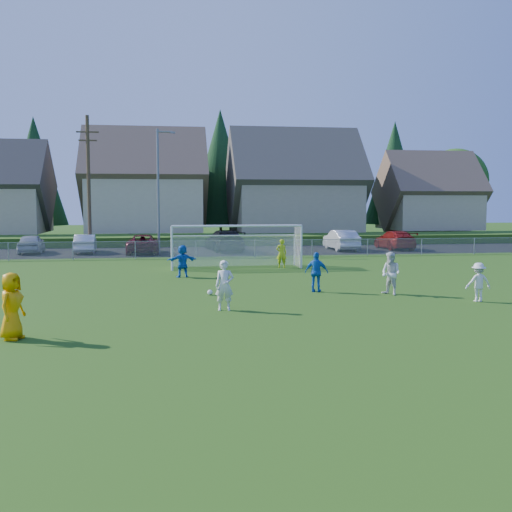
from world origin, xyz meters
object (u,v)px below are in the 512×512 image
object	(u,v)px
player_blue_b	(182,261)
car_g	(395,240)
goalkeeper	(282,253)
car_d	(225,241)
player_white_c	(478,282)
soccer_ball	(210,292)
referee	(12,306)
player_white_b	(391,274)
player_white_a	(225,285)
car_c	(143,244)
soccer_goal	(235,239)
player_blue_a	(316,272)
car_f	(341,240)
car_b	(85,244)

from	to	relation	value
player_blue_b	car_g	distance (m)	22.95
goalkeeper	car_g	xyz separation A→B (m)	(11.45, 11.69, -0.09)
goalkeeper	car_d	xyz separation A→B (m)	(-2.16, 11.77, -0.01)
goalkeeper	player_white_c	bearing A→B (deg)	113.19
soccer_ball	referee	xyz separation A→B (m)	(-6.00, -7.04, 0.83)
player_white_c	player_white_b	bearing A→B (deg)	-32.40
player_white_a	car_c	bearing A→B (deg)	103.93
goalkeeper	player_white_a	bearing A→B (deg)	71.14
soccer_ball	player_white_b	world-z (taller)	player_white_b
player_white_a	car_d	world-z (taller)	player_white_a
soccer_ball	soccer_goal	size ratio (longest dim) A/B	0.03
goalkeeper	car_c	distance (m)	13.56
player_blue_a	car_c	bearing A→B (deg)	-43.83
player_white_c	soccer_goal	xyz separation A→B (m)	(-7.85, 13.07, 0.88)
car_d	soccer_goal	distance (m)	11.25
player_white_c	goalkeeper	bearing A→B (deg)	-62.50
referee	player_white_a	xyz separation A→B (m)	(6.26, 3.55, -0.06)
soccer_ball	player_blue_b	distance (m)	6.06
soccer_ball	player_blue_a	size ratio (longest dim) A/B	0.13
referee	player_blue_a	size ratio (longest dim) A/B	1.11
player_white_a	player_white_c	bearing A→B (deg)	7.34
soccer_goal	player_blue_b	bearing A→B (deg)	-127.98
car_g	soccer_goal	xyz separation A→B (m)	(-14.05, -11.14, 0.89)
player_blue_a	goalkeeper	size ratio (longest dim) A/B	1.02
player_white_b	goalkeeper	world-z (taller)	player_white_b
goalkeeper	referee	bearing A→B (deg)	57.22
player_white_b	player_white_a	bearing A→B (deg)	-101.62
soccer_ball	player_white_c	distance (m)	10.53
player_white_c	car_g	bearing A→B (deg)	-99.60
referee	car_g	distance (m)	35.89
car_g	car_d	bearing A→B (deg)	0.46
player_white_b	player_blue_b	size ratio (longest dim) A/B	1.07
soccer_ball	goalkeeper	distance (m)	10.61
player_white_b	referee	bearing A→B (deg)	-96.52
player_white_c	car_d	distance (m)	25.39
car_f	car_g	distance (m)	4.49
player_white_b	car_b	size ratio (longest dim) A/B	0.42
car_d	car_f	world-z (taller)	car_d
car_b	player_white_c	bearing A→B (deg)	122.02
referee	player_white_a	distance (m)	7.20
player_white_a	goalkeeper	distance (m)	13.69
player_white_c	car_f	bearing A→B (deg)	-89.32
referee	player_white_c	xyz separation A→B (m)	(16.04, 3.95, -0.19)
player_white_b	car_d	xyz separation A→B (m)	(-4.69, 22.23, -0.06)
goalkeeper	soccer_goal	world-z (taller)	soccer_goal
player_white_b	car_b	world-z (taller)	player_white_b
player_white_c	player_blue_a	distance (m)	6.42
soccer_ball	player_blue_b	world-z (taller)	player_blue_b
car_g	soccer_goal	distance (m)	17.95
car_b	car_f	size ratio (longest dim) A/B	0.87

